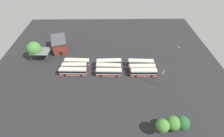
{
  "coord_description": "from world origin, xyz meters",
  "views": [
    {
      "loc": [
        0.9,
        -58.03,
        52.69
      ],
      "look_at": [
        1.67,
        -0.65,
        1.57
      ],
      "focal_mm": 26.2,
      "sensor_mm": 36.0,
      "label": 1
    }
  ],
  "objects_px": {
    "bus_row1_slot0": "(109,72)",
    "tree_south_edge": "(182,123)",
    "bus_row2_slot2": "(141,63)",
    "depot_building": "(60,44)",
    "bus_row1_slot1": "(109,67)",
    "lamp_post_far_corner": "(161,79)",
    "tree_west_edge": "(162,126)",
    "bus_row0_slot2": "(77,62)",
    "bus_row2_slot0": "(144,72)",
    "bus_row1_slot2": "(109,62)",
    "lamp_post_mid_lot": "(177,54)",
    "lamp_post_near_entrance": "(162,77)",
    "tree_northwest": "(173,123)",
    "bus_row0_slot0": "(73,71)",
    "bus_row2_slot1": "(142,68)",
    "tree_northeast": "(34,49)",
    "bus_row0_slot1": "(74,66)",
    "maintenance_shelter": "(41,51)"
  },
  "relations": [
    {
      "from": "bus_row1_slot0",
      "to": "tree_south_edge",
      "type": "relative_size",
      "value": 1.68
    },
    {
      "from": "bus_row2_slot2",
      "to": "depot_building",
      "type": "bearing_deg",
      "value": 160.92
    },
    {
      "from": "bus_row1_slot1",
      "to": "lamp_post_far_corner",
      "type": "xyz_separation_m",
      "value": [
        21.9,
        -10.72,
        2.46
      ]
    },
    {
      "from": "bus_row1_slot0",
      "to": "tree_west_edge",
      "type": "relative_size",
      "value": 1.63
    },
    {
      "from": "bus_row0_slot2",
      "to": "bus_row2_slot0",
      "type": "distance_m",
      "value": 32.39
    },
    {
      "from": "bus_row1_slot2",
      "to": "lamp_post_mid_lot",
      "type": "bearing_deg",
      "value": 4.48
    },
    {
      "from": "bus_row1_slot0",
      "to": "lamp_post_near_entrance",
      "type": "bearing_deg",
      "value": -16.26
    },
    {
      "from": "lamp_post_mid_lot",
      "to": "tree_northwest",
      "type": "height_order",
      "value": "lamp_post_mid_lot"
    },
    {
      "from": "bus_row0_slot2",
      "to": "lamp_post_near_entrance",
      "type": "height_order",
      "value": "lamp_post_near_entrance"
    },
    {
      "from": "bus_row0_slot0",
      "to": "bus_row2_slot1",
      "type": "height_order",
      "value": "same"
    },
    {
      "from": "bus_row2_slot2",
      "to": "tree_west_edge",
      "type": "xyz_separation_m",
      "value": [
        1.46,
        -34.75,
        3.07
      ]
    },
    {
      "from": "bus_row1_slot1",
      "to": "bus_row0_slot2",
      "type": "bearing_deg",
      "value": 165.79
    },
    {
      "from": "bus_row1_slot2",
      "to": "tree_northeast",
      "type": "height_order",
      "value": "tree_northeast"
    },
    {
      "from": "bus_row0_slot2",
      "to": "tree_northwest",
      "type": "xyz_separation_m",
      "value": [
        36.42,
        -34.71,
        2.75
      ]
    },
    {
      "from": "bus_row1_slot1",
      "to": "bus_row2_slot0",
      "type": "relative_size",
      "value": 0.99
    },
    {
      "from": "lamp_post_mid_lot",
      "to": "depot_building",
      "type": "bearing_deg",
      "value": 169.15
    },
    {
      "from": "bus_row1_slot0",
      "to": "tree_south_edge",
      "type": "xyz_separation_m",
      "value": [
        23.7,
        -27.29,
        2.72
      ]
    },
    {
      "from": "bus_row0_slot1",
      "to": "bus_row1_slot2",
      "type": "distance_m",
      "value": 16.63
    },
    {
      "from": "bus_row0_slot2",
      "to": "lamp_post_mid_lot",
      "type": "height_order",
      "value": "lamp_post_mid_lot"
    },
    {
      "from": "lamp_post_mid_lot",
      "to": "tree_south_edge",
      "type": "distance_m",
      "value": 38.09
    },
    {
      "from": "depot_building",
      "to": "tree_south_edge",
      "type": "bearing_deg",
      "value": -43.72
    },
    {
      "from": "bus_row0_slot0",
      "to": "depot_building",
      "type": "distance_m",
      "value": 22.96
    },
    {
      "from": "tree_northeast",
      "to": "tree_west_edge",
      "type": "xyz_separation_m",
      "value": [
        54.54,
        -42.03,
        -0.62
      ]
    },
    {
      "from": "bus_row0_slot0",
      "to": "bus_row1_slot2",
      "type": "xyz_separation_m",
      "value": [
        16.48,
        6.16,
        -0.0
      ]
    },
    {
      "from": "lamp_post_near_entrance",
      "to": "depot_building",
      "type": "bearing_deg",
      "value": 150.69
    },
    {
      "from": "bus_row2_slot0",
      "to": "lamp_post_near_entrance",
      "type": "height_order",
      "value": "lamp_post_near_entrance"
    },
    {
      "from": "lamp_post_mid_lot",
      "to": "tree_northeast",
      "type": "distance_m",
      "value": 71.18
    },
    {
      "from": "maintenance_shelter",
      "to": "depot_building",
      "type": "bearing_deg",
      "value": 44.41
    },
    {
      "from": "bus_row2_slot1",
      "to": "lamp_post_far_corner",
      "type": "distance_m",
      "value": 12.0
    },
    {
      "from": "bus_row1_slot1",
      "to": "bus_row1_slot2",
      "type": "height_order",
      "value": "same"
    },
    {
      "from": "bus_row2_slot0",
      "to": "maintenance_shelter",
      "type": "bearing_deg",
      "value": 164.63
    },
    {
      "from": "bus_row0_slot0",
      "to": "bus_row0_slot2",
      "type": "height_order",
      "value": "same"
    },
    {
      "from": "bus_row1_slot1",
      "to": "depot_building",
      "type": "xyz_separation_m",
      "value": [
        -26.83,
        17.64,
        1.51
      ]
    },
    {
      "from": "tree_northeast",
      "to": "tree_northwest",
      "type": "distance_m",
      "value": 71.34
    },
    {
      "from": "bus_row2_slot2",
      "to": "bus_row2_slot0",
      "type": "bearing_deg",
      "value": -87.33
    },
    {
      "from": "bus_row0_slot1",
      "to": "tree_west_edge",
      "type": "bearing_deg",
      "value": -44.26
    },
    {
      "from": "bus_row0_slot2",
      "to": "tree_south_edge",
      "type": "height_order",
      "value": "tree_south_edge"
    },
    {
      "from": "maintenance_shelter",
      "to": "lamp_post_far_corner",
      "type": "distance_m",
      "value": 60.17
    },
    {
      "from": "bus_row2_slot0",
      "to": "tree_south_edge",
      "type": "bearing_deg",
      "value": -73.81
    },
    {
      "from": "bus_row0_slot0",
      "to": "bus_row2_slot2",
      "type": "distance_m",
      "value": 32.47
    },
    {
      "from": "bus_row2_slot1",
      "to": "tree_west_edge",
      "type": "bearing_deg",
      "value": -87.48
    },
    {
      "from": "tree_west_edge",
      "to": "bus_row1_slot2",
      "type": "bearing_deg",
      "value": 115.69
    },
    {
      "from": "bus_row1_slot1",
      "to": "lamp_post_mid_lot",
      "type": "distance_m",
      "value": 34.27
    },
    {
      "from": "bus_row1_slot2",
      "to": "maintenance_shelter",
      "type": "distance_m",
      "value": 35.4
    },
    {
      "from": "bus_row1_slot2",
      "to": "bus_row2_slot0",
      "type": "distance_m",
      "value": 17.39
    },
    {
      "from": "bus_row1_slot1",
      "to": "tree_west_edge",
      "type": "distance_m",
      "value": 36.23
    },
    {
      "from": "bus_row0_slot1",
      "to": "lamp_post_mid_lot",
      "type": "xyz_separation_m",
      "value": [
        49.86,
        5.36,
        2.94
      ]
    },
    {
      "from": "bus_row0_slot0",
      "to": "bus_row2_slot0",
      "type": "height_order",
      "value": "same"
    },
    {
      "from": "bus_row0_slot0",
      "to": "bus_row0_slot2",
      "type": "distance_m",
      "value": 6.7
    },
    {
      "from": "depot_building",
      "to": "lamp_post_far_corner",
      "type": "relative_size",
      "value": 1.77
    }
  ]
}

